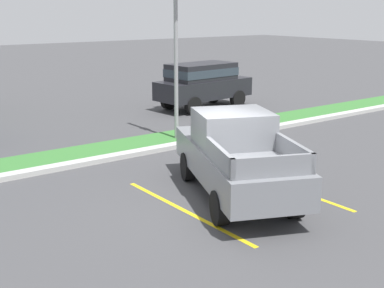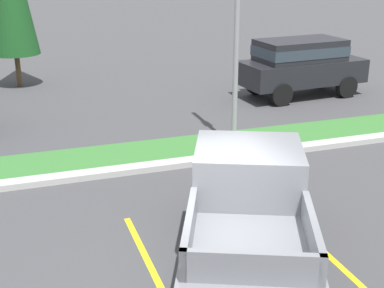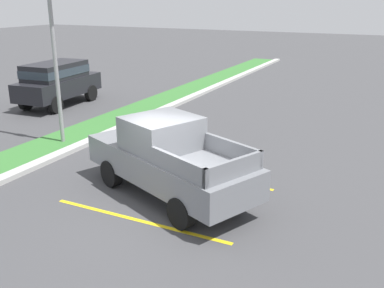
# 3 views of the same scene
# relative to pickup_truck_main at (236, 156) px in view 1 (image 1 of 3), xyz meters

# --- Properties ---
(ground_plane) EXTENTS (120.00, 120.00, 0.00)m
(ground_plane) POSITION_rel_pickup_truck_main_xyz_m (-0.79, -0.29, -1.04)
(ground_plane) COLOR #424244
(parking_line_near) EXTENTS (0.12, 4.80, 0.01)m
(parking_line_near) POSITION_rel_pickup_truck_main_xyz_m (-1.57, -0.05, -1.04)
(parking_line_near) COLOR yellow
(parking_line_near) RESTS_ON ground
(parking_line_far) EXTENTS (0.12, 4.80, 0.01)m
(parking_line_far) POSITION_rel_pickup_truck_main_xyz_m (1.53, -0.05, -1.04)
(parking_line_far) COLOR yellow
(parking_line_far) RESTS_ON ground
(curb_strip) EXTENTS (56.00, 0.40, 0.15)m
(curb_strip) POSITION_rel_pickup_truck_main_xyz_m (-0.79, 4.71, -0.97)
(curb_strip) COLOR #B2B2AD
(curb_strip) RESTS_ON ground
(grass_median) EXTENTS (56.00, 1.80, 0.06)m
(grass_median) POSITION_rel_pickup_truck_main_xyz_m (-0.79, 5.81, -1.01)
(grass_median) COLOR #387533
(grass_median) RESTS_ON ground
(pickup_truck_main) EXTENTS (3.81, 5.54, 2.10)m
(pickup_truck_main) POSITION_rel_pickup_truck_main_xyz_m (0.00, 0.00, 0.00)
(pickup_truck_main) COLOR black
(pickup_truck_main) RESTS_ON ground
(suv_distant) EXTENTS (4.73, 2.24, 2.10)m
(suv_distant) POSITION_rel_pickup_truck_main_xyz_m (6.61, 9.82, 0.20)
(suv_distant) COLOR black
(suv_distant) RESTS_ON ground
(street_light) EXTENTS (0.24, 1.49, 7.18)m
(street_light) POSITION_rel_pickup_truck_main_xyz_m (2.17, 5.46, 3.11)
(street_light) COLOR gray
(street_light) RESTS_ON ground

